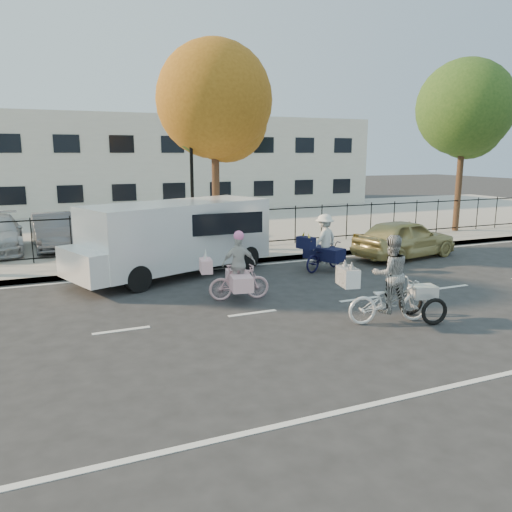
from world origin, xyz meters
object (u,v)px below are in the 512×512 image
bull_bike (324,248)px  lot_car_c (54,231)px  lot_car_d (206,221)px  zebra_trike (390,289)px  white_van (175,235)px  unicorn_bike (238,275)px  gold_sedan (405,238)px  lamppost (192,170)px

bull_bike → lot_car_c: (-7.87, 6.53, 0.09)m
lot_car_d → bull_bike: bearing=-85.6°
lot_car_c → zebra_trike: bearing=-63.8°
zebra_trike → bull_bike: 5.07m
bull_bike → white_van: bearing=51.7°
unicorn_bike → white_van: bearing=23.6°
bull_bike → gold_sedan: size_ratio=0.49×
white_van → lot_car_d: (2.76, 5.78, -0.45)m
gold_sedan → lot_car_d: size_ratio=1.11×
lamppost → unicorn_bike: 6.15m
zebra_trike → unicorn_bike: bearing=50.8°
zebra_trike → lot_car_d: (-0.51, 12.02, 0.02)m
gold_sedan → lot_car_d: 8.44m
lamppost → white_van: (-1.22, -2.30, -1.88)m
unicorn_bike → lot_car_d: bearing=-2.1°
bull_bike → gold_sedan: (3.69, 0.61, -0.02)m
bull_bike → lot_car_d: size_ratio=0.54×
zebra_trike → lot_car_c: zebra_trike is taller
unicorn_bike → white_van: 3.47m
white_van → lot_car_c: bearing=102.3°
lamppost → zebra_trike: 9.09m
lamppost → unicorn_bike: lamppost is taller
lamppost → gold_sedan: 7.94m
zebra_trike → gold_sedan: 7.39m
lot_car_c → lot_car_d: 6.18m
zebra_trike → lot_car_d: 12.03m
zebra_trike → gold_sedan: (4.89, 5.54, -0.06)m
zebra_trike → unicorn_bike: (-2.46, 2.91, -0.10)m
white_van → lot_car_c: 6.24m
unicorn_bike → lot_car_d: unicorn_bike is taller
unicorn_bike → lot_car_d: (1.96, 9.11, 0.12)m
zebra_trike → bull_bike: size_ratio=1.15×
bull_bike → lot_car_c: bearing=28.4°
lamppost → white_van: lamppost is taller
bull_bike → lot_car_c: bull_bike is taller
gold_sedan → lot_car_d: (-5.40, 6.48, 0.08)m
unicorn_bike → white_van: (-0.80, 3.32, 0.57)m
white_van → lot_car_c: size_ratio=1.70×
lamppost → white_van: bearing=-117.9°
white_van → zebra_trike: bearing=-83.1°
zebra_trike → gold_sedan: bearing=-30.9°
zebra_trike → white_van: bearing=38.2°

